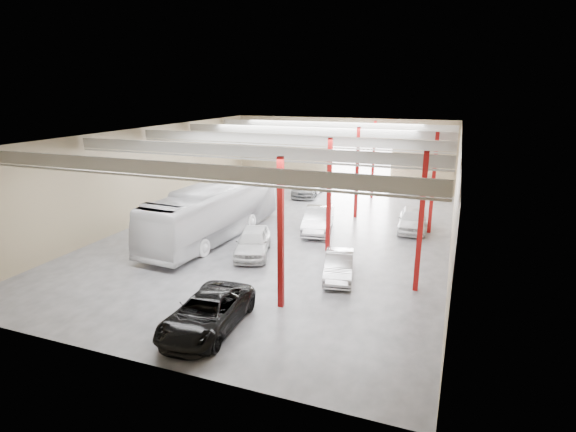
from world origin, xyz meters
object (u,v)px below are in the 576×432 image
Objects in this scene: car_row_a at (253,242)px; car_right_far at (412,219)px; car_row_b at (318,220)px; car_right_near at (339,266)px; car_row_c at (309,187)px; coach_bus at (214,211)px; black_sedan at (207,313)px.

car_row_a reaches higher than car_right_far.
car_right_near is (3.39, -7.37, -0.17)m from car_row_b.
car_row_c is (-1.73, 16.27, -0.01)m from car_row_a.
car_right_near is (9.56, -3.67, -1.13)m from coach_bus.
car_row_b reaches higher than car_row_a.
car_right_far is at bearing 30.34° from coach_bus.
black_sedan is 14.51m from car_row_b.
car_row_b reaches higher than car_row_c.
car_row_c is (-4.11, 10.45, -0.05)m from car_row_b.
car_row_a is 0.92× the size of car_row_b.
car_right_far is at bearing 26.78° from car_row_a.
car_right_near is at bearing 58.86° from black_sedan.
car_row_b is (2.37, 5.82, 0.04)m from car_row_a.
car_right_near is at bearing -70.56° from car_row_c.
coach_bus is 10.30m from car_right_near.
car_right_near is at bearing -32.83° from car_row_a.
coach_bus is at bearing 147.61° from car_right_near.
car_row_a is 16.36m from car_row_c.
car_row_c is at bearing 101.62° from car_row_b.
black_sedan is at bearing -85.05° from car_row_c.
black_sedan is 0.98× the size of car_row_c.
coach_bus reaches higher than car_right_far.
car_row_c is (2.06, 14.15, -1.02)m from coach_bus.
car_right_near is at bearing -75.09° from car_row_b.
car_row_b is 6.73m from car_right_far.
car_row_b is 8.11m from car_right_near.
car_row_c is 12.94m from car_right_far.
black_sedan is 1.05× the size of car_row_b.
car_row_c is 1.17× the size of car_right_far.
black_sedan is 18.36m from car_right_far.
coach_bus is at bearing 133.03° from car_row_a.
car_row_c is (-3.65, 24.95, 0.05)m from black_sedan.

